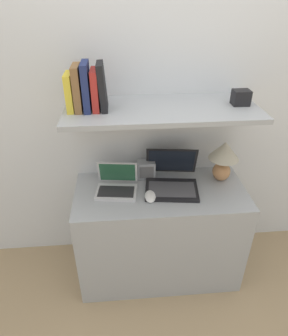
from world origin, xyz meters
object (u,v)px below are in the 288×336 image
Objects in this scene: table_lamp at (224,156)px; router_box at (146,170)px; computer_mouse at (150,196)px; shelf_gadget at (241,97)px; book_navy at (86,87)px; book_black at (102,87)px; laptop_large at (171,180)px; book_yellow at (70,92)px; book_red at (95,90)px; book_brown at (78,88)px; laptop_small at (117,186)px.

router_box is (-0.49, 0.07, -0.12)m from table_lamp.
shelf_gadget is at bearing 14.92° from computer_mouse.
computer_mouse is at bearing -22.78° from book_navy.
table_lamp is at bearing 2.30° from book_black.
book_black is at bearing -177.70° from table_lamp.
laptop_large is 0.82m from book_yellow.
computer_mouse is at bearing -25.88° from book_red.
router_box is 0.71m from book_brown.
book_yellow is at bearing -178.14° from table_lamp.
laptop_large is 0.19m from router_box.
router_box is at bearing 13.21° from book_yellow.
laptop_large is 1.86× the size of book_yellow.
book_red reaches higher than computer_mouse.
book_black is (-0.74, -0.03, 0.48)m from table_lamp.
book_navy is 1.01× the size of book_black.
book_yellow is 0.09m from book_navy.
book_red reaches higher than table_lamp.
laptop_large is 3.01× the size of router_box.
book_navy reaches higher than book_yellow.
book_yellow is (-0.57, 0.02, 0.58)m from laptop_large.
book_brown reaches higher than book_yellow.
book_yellow reaches higher than shelf_gadget.
computer_mouse is 0.49× the size of book_black.
router_box is 0.65m from book_black.
table_lamp is at bearing 2.06° from book_navy.
book_black reaches higher than laptop_large.
book_navy is 2.64× the size of shelf_gadget.
table_lamp is 1.31× the size of book_red.
book_black is (-0.05, 0.04, 0.62)m from laptop_small.
computer_mouse is at bearing -20.21° from book_brown.
router_box is at bearing 19.05° from book_red.
router_box is at bearing 14.65° from book_brown.
book_brown reaches higher than shelf_gadget.
book_red is at bearing -177.82° from table_lamp.
laptop_large is 0.19m from computer_mouse.
book_brown reaches higher than table_lamp.
computer_mouse is 0.70m from book_red.
table_lamp is 1.13× the size of book_black.
laptop_large reaches higher than laptop_small.
book_red is at bearing 0.00° from book_yellow.
laptop_large is (-0.34, -0.05, -0.13)m from table_lamp.
laptop_small is 1.11× the size of book_black.
computer_mouse is at bearing -89.30° from router_box.
book_brown is at bearing 180.00° from book_black.
book_red is at bearing 180.00° from shelf_gadget.
book_red is (0.13, 0.00, 0.01)m from book_yellow.
book_black is (0.17, 0.00, 0.02)m from book_yellow.
book_red is at bearing 0.00° from book_brown.
book_red is 0.82m from shelf_gadget.
table_lamp reaches higher than laptop_small.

